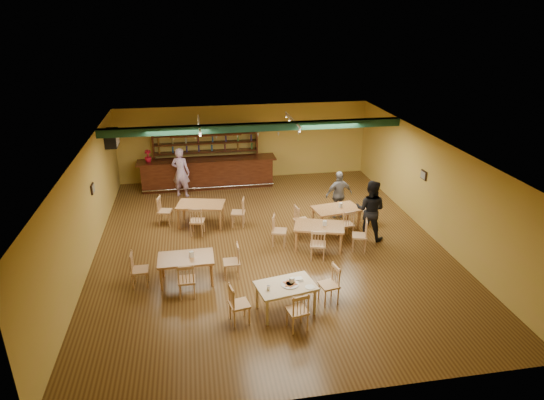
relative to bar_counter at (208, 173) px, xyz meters
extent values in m
plane|color=#503316|center=(1.56, -5.15, -0.56)|extent=(12.00, 12.00, 0.00)
cube|color=#113321|center=(1.56, -2.35, 2.31)|extent=(10.00, 0.30, 0.25)
cube|color=white|center=(-0.24, -1.75, 2.38)|extent=(0.05, 2.50, 0.05)
cube|color=white|center=(2.96, -1.75, 2.38)|extent=(0.05, 2.50, 0.05)
cube|color=white|center=(-3.24, -0.95, 1.79)|extent=(0.34, 0.70, 0.48)
cube|color=black|center=(-3.41, -4.15, 1.14)|extent=(0.04, 0.34, 0.28)
cube|color=black|center=(6.53, -4.65, 1.14)|extent=(0.04, 0.34, 0.28)
cube|color=black|center=(0.00, 0.00, 0.00)|extent=(5.28, 0.85, 1.13)
cube|color=black|center=(0.00, 0.63, 0.57)|extent=(4.09, 0.40, 2.28)
imported|color=#B41026|center=(-2.19, 0.00, 0.80)|extent=(0.34, 0.34, 0.47)
cube|color=#945E34|center=(-0.37, -3.48, -0.20)|extent=(1.62, 1.18, 0.73)
cube|color=#945E34|center=(3.81, -4.48, -0.21)|extent=(1.54, 1.07, 0.71)
cube|color=#945E34|center=(-0.84, -6.85, -0.22)|extent=(1.40, 0.84, 0.70)
cube|color=#945E34|center=(2.96, -5.62, -0.21)|extent=(1.61, 1.24, 0.71)
cube|color=#D2B48C|center=(1.39, -8.52, -0.21)|extent=(1.45, 1.08, 0.70)
cylinder|color=silver|center=(1.49, -8.52, 0.14)|extent=(0.46, 0.46, 0.01)
cylinder|color=#EAE5C6|center=(0.97, -8.66, 0.19)|extent=(0.09, 0.09, 0.11)
cube|color=white|center=(1.72, -8.33, 0.15)|extent=(0.20, 0.16, 0.03)
cube|color=silver|center=(1.63, -8.47, 0.15)|extent=(0.33, 0.13, 0.00)
cylinder|color=white|center=(1.91, -8.70, 0.14)|extent=(0.26, 0.26, 0.01)
imported|color=#9353B4|center=(-1.00, -0.83, 0.36)|extent=(0.79, 0.66, 1.85)
imported|color=black|center=(4.61, -5.28, 0.36)|extent=(1.14, 1.08, 1.85)
imported|color=gray|center=(4.16, -3.62, 0.23)|extent=(0.98, 0.53, 1.60)
camera|label=1|loc=(-0.45, -17.42, 5.95)|focal=30.97mm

